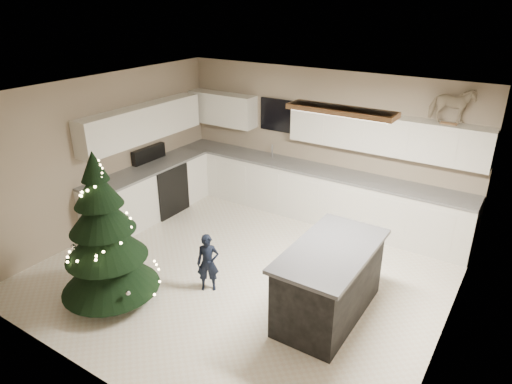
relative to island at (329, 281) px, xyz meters
The scene contains 8 objects.
ground_plane 1.52m from the island, behind, with size 5.50×5.50×0.00m, color silver.
room_shell 1.91m from the island, behind, with size 5.52×5.02×2.61m.
cabinetry 2.99m from the island, 141.85° to the left, with size 5.50×3.20×2.00m.
island is the anchor object (origin of this frame).
bar_stool 0.76m from the island, 120.04° to the left, with size 0.36×0.36×0.70m.
christmas_tree 2.86m from the island, 153.15° to the right, with size 1.30×1.26×2.08m.
toddler 1.65m from the island, 165.72° to the right, with size 0.30×0.20×0.83m, color black.
rocking_horse 3.16m from the island, 75.66° to the left, with size 0.66×0.42×0.53m.
Camera 1 is at (3.23, -4.66, 3.75)m, focal length 32.00 mm.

